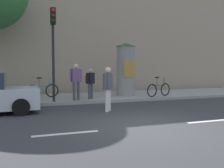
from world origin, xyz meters
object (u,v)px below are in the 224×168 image
traffic_light (53,39)px  pedestrian_in_red_top (108,85)px  bicycle_leaning (42,91)px  bicycle_upright (159,89)px  poster_column (126,69)px  pedestrian_with_backpack (90,81)px  pedestrian_in_dark_shirt (76,78)px

traffic_light → pedestrian_in_red_top: 3.67m
bicycle_leaning → bicycle_upright: (6.17, -1.45, 0.00)m
poster_column → pedestrian_with_backpack: size_ratio=1.93×
bicycle_leaning → pedestrian_in_dark_shirt: bearing=-45.2°
bicycle_upright → poster_column: bearing=147.8°
pedestrian_in_red_top → pedestrian_with_backpack: pedestrian_in_red_top is taller
pedestrian_in_red_top → bicycle_upright: size_ratio=1.05×
pedestrian_with_backpack → bicycle_leaning: size_ratio=0.89×
traffic_light → pedestrian_in_red_top: bearing=-52.5°
pedestrian_in_red_top → bicycle_leaning: 4.80m
pedestrian_in_red_top → bicycle_leaning: bearing=118.9°
traffic_light → bicycle_upright: traffic_light is taller
poster_column → pedestrian_in_dark_shirt: bearing=-160.8°
bicycle_leaning → traffic_light: bearing=-76.0°
pedestrian_in_red_top → traffic_light: bearing=127.5°
pedestrian_in_dark_shirt → bicycle_upright: bearing=0.9°
poster_column → pedestrian_in_red_top: 4.40m
poster_column → bicycle_leaning: 4.74m
pedestrian_in_red_top → pedestrian_in_dark_shirt: 2.77m
traffic_light → pedestrian_with_backpack: bearing=14.9°
pedestrian_in_red_top → bicycle_upright: 4.75m
poster_column → pedestrian_in_red_top: bearing=-121.5°
pedestrian_in_red_top → bicycle_upright: bearing=35.1°
pedestrian_in_dark_shirt → pedestrian_with_backpack: bearing=20.5°
traffic_light → pedestrian_in_red_top: (1.87, -2.44, -2.00)m
pedestrian_with_backpack → pedestrian_in_red_top: bearing=-90.0°
traffic_light → pedestrian_in_red_top: traffic_light is taller
traffic_light → poster_column: bearing=17.0°
poster_column → pedestrian_with_backpack: 2.48m
traffic_light → poster_column: size_ratio=1.45×
pedestrian_in_dark_shirt → bicycle_leaning: bearing=134.8°
pedestrian_with_backpack → bicycle_upright: (3.86, -0.22, -0.54)m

